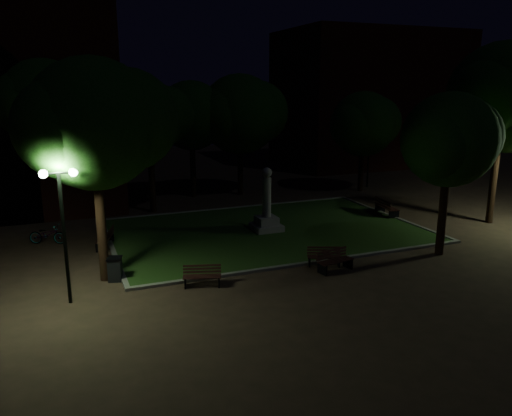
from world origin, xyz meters
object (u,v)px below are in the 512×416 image
(trash_bin, at_px, (115,269))
(bench_near_left, at_px, (334,261))
(monument, at_px, (267,213))
(bicycle, at_px, (48,234))
(bench_near_right, at_px, (324,257))
(bench_right_side, at_px, (386,208))
(bench_west_near, at_px, (202,277))
(bench_left_side, at_px, (106,239))

(trash_bin, bearing_deg, bench_near_left, -14.68)
(monument, bearing_deg, bicycle, 169.45)
(monument, bearing_deg, trash_bin, -153.49)
(bench_near_right, height_order, bench_right_side, bench_right_side)
(bicycle, bearing_deg, bench_west_near, -120.77)
(bench_near_left, distance_m, bench_right_side, 9.60)
(bench_near_left, height_order, bicycle, bicycle)
(trash_bin, bearing_deg, bench_near_right, -10.18)
(trash_bin, bearing_deg, bench_right_side, 15.52)
(bench_near_right, height_order, bench_left_side, bench_left_side)
(monument, xyz_separation_m, bicycle, (-10.28, 1.91, -0.50))
(bench_left_side, bearing_deg, bench_right_side, 106.89)
(bench_left_side, xyz_separation_m, bench_right_side, (15.29, -0.01, 0.05))
(trash_bin, bearing_deg, bench_west_near, -30.56)
(bench_near_right, xyz_separation_m, bench_left_side, (-8.07, 5.74, 0.05))
(bench_west_near, xyz_separation_m, trash_bin, (-2.91, 1.72, 0.11))
(bench_near_right, xyz_separation_m, bench_west_near, (-5.24, -0.25, 0.01))
(bench_near_left, distance_m, bench_west_near, 5.35)
(bench_left_side, bearing_deg, bench_west_near, 42.15)
(bench_left_side, distance_m, bicycle, 2.93)
(bench_west_near, relative_size, bench_left_side, 0.89)
(bench_near_right, distance_m, bench_west_near, 5.25)
(bench_near_right, xyz_separation_m, bench_right_side, (7.22, 5.73, 0.11))
(bench_left_side, relative_size, trash_bin, 1.80)
(bench_near_left, xyz_separation_m, trash_bin, (-8.24, 2.16, 0.07))
(bench_near_left, bearing_deg, trash_bin, 154.53)
(monument, height_order, bench_left_side, monument)
(bench_near_left, bearing_deg, bicycle, 132.22)
(bench_west_near, distance_m, trash_bin, 3.38)
(bench_near_left, relative_size, bench_near_right, 1.11)
(bench_near_left, distance_m, bench_left_side, 10.39)
(monument, bearing_deg, bench_west_near, -131.37)
(bench_left_side, height_order, bench_right_side, bench_right_side)
(monument, xyz_separation_m, bench_near_right, (0.27, -5.40, -0.60))
(trash_bin, xyz_separation_m, bicycle, (-2.39, 5.85, -0.01))
(bench_near_left, height_order, bench_near_right, bench_near_left)
(bench_right_side, height_order, trash_bin, bench_right_side)
(bench_near_left, relative_size, bench_left_side, 0.96)
(bench_right_side, distance_m, bicycle, 17.84)
(bench_near_left, xyz_separation_m, bench_left_side, (-8.15, 6.44, 0.01))
(bench_near_right, xyz_separation_m, bicycle, (-10.54, 7.31, 0.10))
(bench_west_near, bearing_deg, trash_bin, 166.27)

